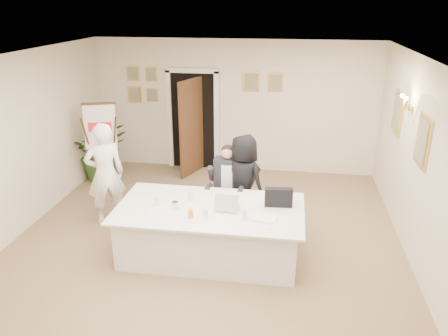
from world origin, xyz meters
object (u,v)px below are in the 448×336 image
flip_chart (103,150)px  laptop (228,200)px  standing_man (105,174)px  paper_stack (265,219)px  standing_woman (244,182)px  steel_jug (175,205)px  conference_table (210,231)px  seated_man (227,185)px  oj_glass (191,214)px  laptop_bag (279,197)px  potted_palm (100,150)px

flip_chart → laptop: (2.78, -2.12, 0.12)m
standing_man → paper_stack: 2.88m
standing_woman → steel_jug: standing_woman is taller
conference_table → standing_woman: bearing=69.5°
flip_chart → laptop: bearing=-37.4°
standing_woman → seated_man: bearing=23.5°
standing_man → oj_glass: standing_man is taller
laptop_bag → standing_man: bearing=164.0°
paper_stack → oj_glass: bearing=-173.6°
flip_chart → paper_stack: flip_chart is taller
paper_stack → steel_jug: 1.29m
steel_jug → paper_stack: bearing=-6.1°
laptop_bag → steel_jug: 1.47m
flip_chart → laptop_bag: flip_chart is taller
steel_jug → standing_man: bearing=148.0°
potted_palm → seated_man: bearing=-28.5°
conference_table → standing_man: 2.09m
flip_chart → steel_jug: flip_chart is taller
standing_man → seated_man: bearing=154.7°
conference_table → potted_palm: potted_palm is taller
potted_palm → laptop_bag: 4.49m
seated_man → standing_woman: bearing=-0.5°
laptop → oj_glass: size_ratio=2.72×
laptop → paper_stack: 0.62m
seated_man → oj_glass: bearing=-94.5°
seated_man → standing_woman: (0.27, -0.04, 0.09)m
standing_woman → laptop: 1.00m
conference_table → laptop: laptop is taller
standing_woman → oj_glass: (-0.56, -1.36, 0.06)m
laptop_bag → laptop: bearing=-170.0°
seated_man → flip_chart: (-2.62, 1.10, 0.10)m
laptop_bag → steel_jug: size_ratio=3.59×
conference_table → laptop_bag: (0.96, 0.20, 0.52)m
paper_stack → standing_man: bearing=159.2°
flip_chart → standing_man: size_ratio=0.99×
conference_table → flip_chart: flip_chart is taller
conference_table → standing_woman: (0.37, 0.99, 0.39)m
flip_chart → steel_jug: bearing=-47.6°
standing_woman → laptop: bearing=114.4°
flip_chart → steel_jug: 3.04m
conference_table → steel_jug: bearing=-166.2°
standing_man → potted_palm: size_ratio=1.43×
potted_palm → oj_glass: 3.97m
laptop_bag → paper_stack: 0.49m
potted_palm → oj_glass: (2.62, -2.98, 0.23)m
standing_woman → potted_palm: 3.57m
seated_man → laptop: size_ratio=3.93×
conference_table → paper_stack: size_ratio=9.12×
flip_chart → potted_palm: 0.59m
seated_man → standing_man: (-1.99, -0.26, 0.17)m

